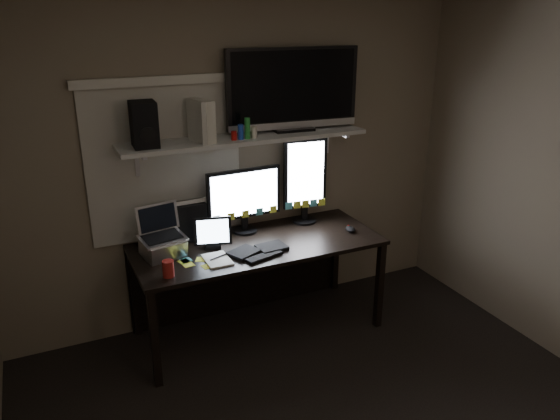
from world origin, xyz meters
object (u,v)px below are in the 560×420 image
keyboard (258,250)px  laptop (162,233)px  tv (293,90)px  game_console (201,121)px  monitor_landscape (244,200)px  speaker (144,124)px  monitor_portrait (305,180)px  desk (252,258)px  tablet (212,233)px  cup (168,269)px  mouse (350,229)px

keyboard → laptop: bearing=146.5°
tv → game_console: 0.74m
game_console → tv: bearing=-12.3°
laptop → keyboard: bearing=-29.9°
monitor_landscape → speaker: speaker is taller
monitor_portrait → keyboard: 0.75m
tv → game_console: size_ratio=3.50×
desk → speaker: 1.29m
desk → tablet: size_ratio=6.78×
tablet → monitor_landscape: bearing=44.9°
cup → desk: bearing=27.4°
desk → cup: 0.84m
monitor_portrait → tv: bearing=-175.7°
laptop → monitor_landscape: bearing=3.1°
desk → laptop: bearing=-175.1°
monitor_landscape → cup: size_ratio=5.35×
monitor_landscape → mouse: 0.84m
cup → monitor_portrait: bearing=21.6°
tablet → cup: size_ratio=2.44×
monitor_portrait → tv: tv is taller
tablet → mouse: bearing=6.9°
keyboard → tablet: (-0.27, 0.20, 0.10)m
cup → monitor_landscape: bearing=34.4°
desk → mouse: 0.78m
game_console → monitor_portrait: bearing=-13.3°
mouse → game_console: bearing=175.6°
keyboard → mouse: mouse is taller
monitor_portrait → mouse: bearing=-48.8°
keyboard → speaker: size_ratio=1.42×
desk → game_console: (-0.33, 0.05, 1.07)m
desk → mouse: mouse is taller
desk → keyboard: bearing=-102.3°
cup → tablet: bearing=37.6°
monitor_portrait → desk: bearing=-160.9°
laptop → tv: size_ratio=0.34×
desk → tv: 1.29m
monitor_portrait → cup: size_ratio=6.36×
monitor_landscape → desk: bearing=-88.0°
desk → mouse: (0.73, -0.22, 0.20)m
monitor_landscape → tv: bearing=-1.9°
mouse → speaker: (-1.44, 0.28, 0.88)m
mouse → speaker: bearing=179.0°
monitor_landscape → laptop: 0.69m
mouse → tablet: tablet is taller
keyboard → mouse: (0.79, 0.05, 0.01)m
laptop → game_console: 0.81m
monitor_landscape → laptop: (-0.67, -0.17, -0.09)m
tv → speaker: bearing=-172.4°
keyboard → cup: cup is taller
monitor_landscape → speaker: size_ratio=1.96×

